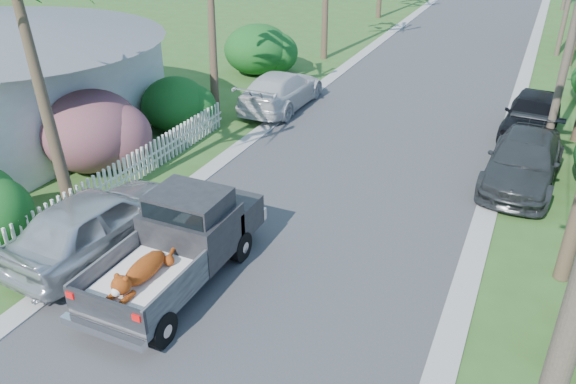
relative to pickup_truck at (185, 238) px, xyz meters
The scene contains 15 objects.
ground 3.10m from the pickup_truck, 51.80° to the right, with size 120.00×120.00×0.00m, color #355620.
road 22.79m from the pickup_truck, 85.44° to the left, with size 8.00×100.00×0.02m, color #38383A.
curb_left 22.85m from the pickup_truck, 96.26° to the left, with size 0.60×100.00×0.06m, color #A5A39E.
curb_right 23.53m from the pickup_truck, 74.93° to the left, with size 0.60×100.00×0.06m, color #A5A39E.
pickup_truck is the anchor object (origin of this frame).
parked_car_rm 10.77m from the pickup_truck, 50.77° to the left, with size 2.06×5.06×1.47m, color #2E3133.
parked_car_rf 14.39m from the pickup_truck, 61.94° to the left, with size 1.81×4.51×1.54m, color black.
parked_car_ln 2.51m from the pickup_truck, behind, with size 1.99×4.95×1.69m, color silver.
parked_car_lf 11.92m from the pickup_truck, 104.30° to the left, with size 2.12×5.20×1.51m, color silver.
shrub_l_b 7.04m from the pickup_truck, 148.30° to the left, with size 3.00×3.30×2.60m, color #B3196D.
shrub_l_c 9.51m from the pickup_truck, 125.98° to the left, with size 2.40×2.64×2.00m, color #124116.
shrub_l_d 16.87m from the pickup_truck, 111.52° to the left, with size 3.20×3.52×2.40m, color #124116.
picket_fence 5.29m from the pickup_truck, 142.64° to the left, with size 0.10×11.00×1.00m, color white.
utility_pole_a 9.29m from the pickup_truck, 30.13° to the right, with size 1.60×0.26×9.00m.
utility_pole_b 13.50m from the pickup_truck, 55.28° to the left, with size 1.60×0.26×9.00m.
Camera 1 is at (4.87, -6.63, 8.05)m, focal length 35.00 mm.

